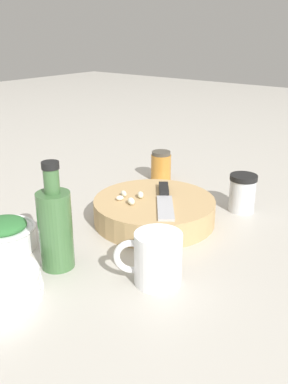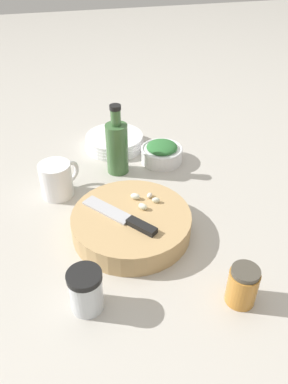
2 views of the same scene
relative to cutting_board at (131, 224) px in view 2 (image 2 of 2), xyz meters
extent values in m
plane|color=#B2ADA3|center=(-0.09, 0.05, -0.03)|extent=(5.00, 5.00, 0.00)
cylinder|color=tan|center=(0.00, 0.00, 0.00)|extent=(0.28, 0.28, 0.05)
cube|color=black|center=(0.05, 0.01, 0.03)|extent=(0.07, 0.06, 0.01)
cube|color=#B2B2B7|center=(-0.03, -0.05, 0.03)|extent=(0.12, 0.10, 0.01)
ellipsoid|color=#F3E4CD|center=(-0.05, 0.06, 0.03)|extent=(0.02, 0.02, 0.01)
ellipsoid|color=#E7ECCF|center=(-0.01, 0.03, 0.03)|extent=(0.02, 0.02, 0.02)
ellipsoid|color=white|center=(-0.05, 0.02, 0.03)|extent=(0.02, 0.03, 0.02)
ellipsoid|color=silver|center=(-0.03, 0.07, 0.03)|extent=(0.02, 0.02, 0.01)
cylinder|color=white|center=(-0.29, 0.16, -0.01)|extent=(0.12, 0.12, 0.04)
torus|color=white|center=(-0.29, 0.16, 0.02)|extent=(0.13, 0.13, 0.01)
ellipsoid|color=#2D6B33|center=(-0.29, 0.16, 0.02)|extent=(0.09, 0.09, 0.03)
cylinder|color=silver|center=(0.18, -0.13, 0.01)|extent=(0.06, 0.06, 0.08)
cylinder|color=black|center=(0.18, -0.13, 0.06)|extent=(0.07, 0.07, 0.01)
cylinder|color=white|center=(-0.20, -0.15, 0.02)|extent=(0.08, 0.08, 0.09)
torus|color=white|center=(-0.22, -0.12, 0.02)|extent=(0.05, 0.06, 0.06)
cylinder|color=white|center=(-0.41, 0.04, -0.02)|extent=(0.19, 0.19, 0.01)
cylinder|color=white|center=(-0.41, 0.04, -0.01)|extent=(0.19, 0.19, 0.01)
cylinder|color=white|center=(-0.41, 0.04, 0.00)|extent=(0.18, 0.18, 0.01)
cylinder|color=white|center=(-0.41, 0.04, 0.01)|extent=(0.18, 0.18, 0.01)
cylinder|color=#BC7A2D|center=(0.24, 0.16, 0.01)|extent=(0.06, 0.06, 0.07)
cylinder|color=#474238|center=(0.24, 0.16, 0.05)|extent=(0.05, 0.05, 0.01)
cylinder|color=#3D6638|center=(-0.27, 0.02, 0.05)|extent=(0.06, 0.06, 0.15)
cylinder|color=#3D6638|center=(-0.27, 0.02, 0.14)|extent=(0.03, 0.03, 0.04)
cylinder|color=black|center=(-0.27, 0.02, 0.17)|extent=(0.03, 0.03, 0.01)
camera|label=1|loc=(-0.72, -0.53, 0.39)|focal=40.00mm
camera|label=2|loc=(0.64, -0.14, 0.57)|focal=35.00mm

